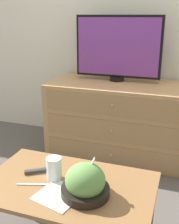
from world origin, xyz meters
TOP-DOWN VIEW (x-y plane):
  - ground_plane at (0.00, 0.00)m, footprint 12.00×12.00m
  - wall_back at (0.00, 0.03)m, footprint 12.00×0.05m
  - dresser at (0.00, -0.32)m, footprint 1.23×0.59m
  - tv at (-0.06, -0.21)m, footprint 0.75×0.13m
  - coffee_table at (0.04, -1.56)m, footprint 0.81×0.50m
  - takeout_bowl at (0.14, -1.61)m, footprint 0.22×0.22m
  - drink_cup at (-0.04, -1.54)m, footprint 0.07×0.07m
  - napkin at (0.04, -1.66)m, footprint 0.22×0.22m
  - knife at (-0.10, -1.62)m, footprint 0.18×0.07m
  - remote_control at (-0.14, -1.52)m, footprint 0.13×0.09m

SIDE VIEW (x-z plane):
  - ground_plane at x=0.00m, z-range 0.00..0.00m
  - dresser at x=0.00m, z-range 0.00..0.65m
  - coffee_table at x=0.04m, z-range 0.15..0.59m
  - napkin at x=0.04m, z-range 0.44..0.45m
  - knife at x=-0.10m, z-range 0.44..0.45m
  - remote_control at x=-0.14m, z-range 0.44..0.46m
  - drink_cup at x=-0.04m, z-range 0.44..0.55m
  - takeout_bowl at x=0.14m, z-range 0.42..0.59m
  - tv at x=-0.06m, z-range 0.66..1.21m
  - wall_back at x=0.00m, z-range 0.00..2.60m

